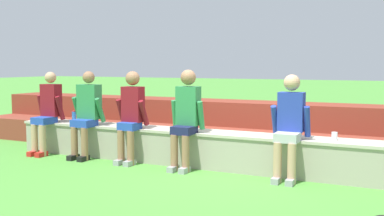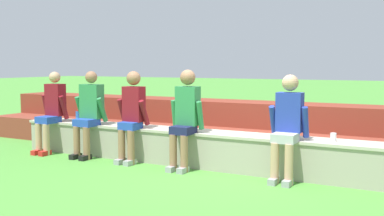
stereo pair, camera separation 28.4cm
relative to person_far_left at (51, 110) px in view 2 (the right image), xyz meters
name	(u,v)px [view 2 (the right image)]	position (x,y,z in m)	size (l,w,h in m)	color
ground_plane	(220,173)	(3.25, 0.01, -0.75)	(80.00, 80.00, 0.00)	#4C9338
stone_seating_wall	(227,150)	(3.25, 0.26, -0.47)	(7.60, 0.53, 0.54)	#A8A08E
brick_bleachers	(258,133)	(3.25, 1.62, -0.39)	(11.43, 1.55, 0.88)	brown
person_far_left	(51,110)	(0.00, 0.00, 0.00)	(0.51, 0.58, 1.42)	tan
person_left_of_center	(89,111)	(0.85, 0.00, 0.02)	(0.56, 0.52, 1.44)	#996B4C
person_center	(132,113)	(1.72, -0.01, 0.03)	(0.50, 0.48, 1.45)	#996B4C
person_right_of_center	(185,116)	(2.69, -0.01, 0.04)	(0.51, 0.54, 1.48)	#996B4C
person_far_right	(287,124)	(4.22, 0.02, 0.01)	(0.52, 0.58, 1.42)	tan
water_bottle_mid_left	(78,116)	(0.34, 0.29, -0.12)	(0.07, 0.07, 0.20)	blue
plastic_cup_left_end	(127,122)	(1.44, 0.24, -0.15)	(0.09, 0.09, 0.12)	red
plastic_cup_middle	(50,117)	(-0.28, 0.24, -0.16)	(0.08, 0.08, 0.10)	white
plastic_cup_right_end	(333,137)	(4.77, 0.25, -0.16)	(0.08, 0.08, 0.11)	white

